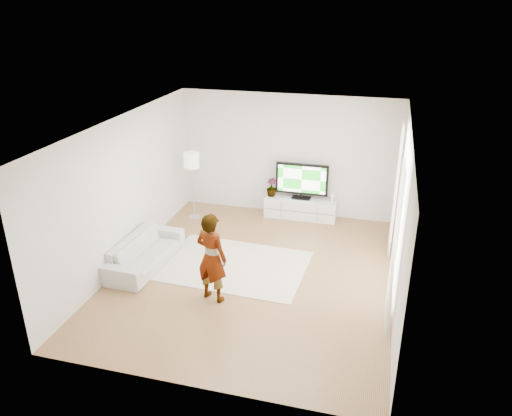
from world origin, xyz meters
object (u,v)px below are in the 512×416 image
(player, at_px, (212,257))
(floor_lamp, at_px, (192,163))
(television, at_px, (302,180))
(rug, at_px, (234,265))
(sofa, at_px, (145,252))
(media_console, at_px, (301,208))

(player, height_order, floor_lamp, player)
(television, distance_m, player, 3.85)
(television, xyz_separation_m, player, (-0.83, -3.75, -0.12))
(player, bearing_deg, rug, -74.21)
(floor_lamp, bearing_deg, rug, -50.77)
(rug, distance_m, sofa, 1.71)
(television, relative_size, sofa, 0.62)
(television, bearing_deg, floor_lamp, -164.14)
(sofa, height_order, floor_lamp, floor_lamp)
(media_console, bearing_deg, player, -102.58)
(television, bearing_deg, rug, -107.52)
(media_console, bearing_deg, floor_lamp, -164.76)
(media_console, distance_m, player, 3.86)
(media_console, xyz_separation_m, television, (0.00, 0.03, 0.68))
(rug, relative_size, player, 1.72)
(media_console, xyz_separation_m, sofa, (-2.46, -2.96, 0.05))
(media_console, distance_m, rug, 2.70)
(television, relative_size, player, 0.76)
(television, height_order, player, player)
(player, bearing_deg, sofa, -8.62)
(media_console, xyz_separation_m, floor_lamp, (-2.38, -0.65, 1.09))
(media_console, relative_size, player, 1.05)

